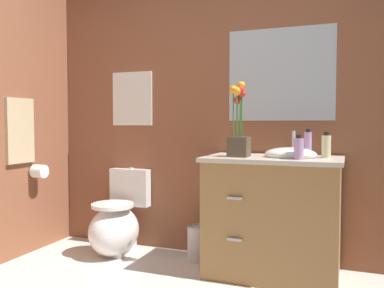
% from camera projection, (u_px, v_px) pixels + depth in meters
% --- Properties ---
extents(wall_back, '(4.63, 0.05, 2.50)m').
position_uv_depth(wall_back, '(245.00, 102.00, 3.23)').
color(wall_back, brown).
rests_on(wall_back, ground_plane).
extents(toilet, '(0.38, 0.59, 0.69)m').
position_uv_depth(toilet, '(117.00, 224.00, 3.37)').
color(toilet, white).
rests_on(toilet, ground_plane).
extents(vanity_cabinet, '(0.94, 0.56, 1.02)m').
position_uv_depth(vanity_cabinet, '(273.00, 215.00, 2.87)').
color(vanity_cabinet, '#9E7242').
rests_on(vanity_cabinet, ground_plane).
extents(flower_vase, '(0.14, 0.14, 0.53)m').
position_uv_depth(flower_vase, '(239.00, 131.00, 2.85)').
color(flower_vase, '#4C3D2D').
rests_on(flower_vase, vanity_cabinet).
extents(soap_bottle, '(0.06, 0.06, 0.16)m').
position_uv_depth(soap_bottle, '(299.00, 148.00, 2.64)').
color(soap_bottle, '#B28CBF').
rests_on(soap_bottle, vanity_cabinet).
extents(lotion_bottle, '(0.06, 0.06, 0.18)m').
position_uv_depth(lotion_bottle, '(326.00, 146.00, 2.77)').
color(lotion_bottle, beige).
rests_on(lotion_bottle, vanity_cabinet).
extents(hand_wash_bottle, '(0.05, 0.05, 0.20)m').
position_uv_depth(hand_wash_bottle, '(308.00, 144.00, 2.84)').
color(hand_wash_bottle, '#B28CBF').
rests_on(hand_wash_bottle, vanity_cabinet).
extents(trash_bin, '(0.18, 0.18, 0.27)m').
position_uv_depth(trash_bin, '(199.00, 243.00, 3.21)').
color(trash_bin, '#B7B7BC').
rests_on(trash_bin, ground_plane).
extents(wall_poster, '(0.38, 0.01, 0.46)m').
position_uv_depth(wall_poster, '(132.00, 99.00, 3.56)').
color(wall_poster, silver).
extents(wall_mirror, '(0.80, 0.01, 0.70)m').
position_uv_depth(wall_mirror, '(281.00, 74.00, 3.09)').
color(wall_mirror, '#B2BCC6').
extents(hanging_towel, '(0.03, 0.28, 0.52)m').
position_uv_depth(hanging_towel, '(20.00, 131.00, 3.25)').
color(hanging_towel, tan).
extents(toilet_paper_roll, '(0.11, 0.11, 0.11)m').
position_uv_depth(toilet_paper_roll, '(39.00, 171.00, 3.38)').
color(toilet_paper_roll, white).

